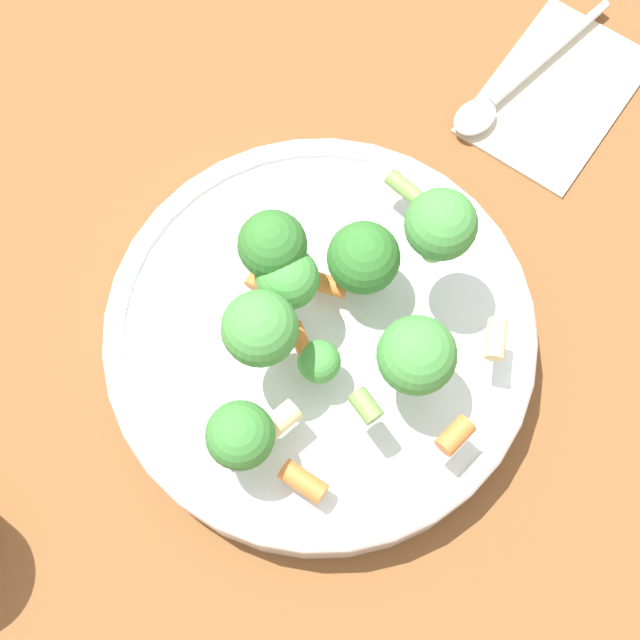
{
  "coord_description": "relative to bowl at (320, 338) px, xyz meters",
  "views": [
    {
      "loc": [
        -0.06,
        -0.17,
        0.58
      ],
      "look_at": [
        0.0,
        0.0,
        0.06
      ],
      "focal_mm": 50.0,
      "sensor_mm": 36.0,
      "label": 1
    }
  ],
  "objects": [
    {
      "name": "pasta_salad",
      "position": [
        0.01,
        -0.01,
        0.07
      ],
      "size": [
        0.19,
        0.19,
        0.1
      ],
      "color": "#8CB766",
      "rests_on": "bowl"
    },
    {
      "name": "bowl",
      "position": [
        0.0,
        0.0,
        0.0
      ],
      "size": [
        0.28,
        0.28,
        0.05
      ],
      "color": "silver",
      "rests_on": "ground_plane"
    },
    {
      "name": "napkin",
      "position": [
        0.23,
        0.13,
        -0.02
      ],
      "size": [
        0.17,
        0.16,
        0.01
      ],
      "color": "beige",
      "rests_on": "ground_plane"
    },
    {
      "name": "spoon",
      "position": [
        0.19,
        0.14,
        -0.01
      ],
      "size": [
        0.16,
        0.08,
        0.01
      ],
      "rotation": [
        0.0,
        0.0,
        9.85
      ],
      "color": "silver",
      "rests_on": "napkin"
    },
    {
      "name": "ground_plane",
      "position": [
        0.0,
        0.0,
        -0.03
      ],
      "size": [
        3.0,
        3.0,
        0.0
      ],
      "primitive_type": "plane",
      "color": "brown"
    }
  ]
}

